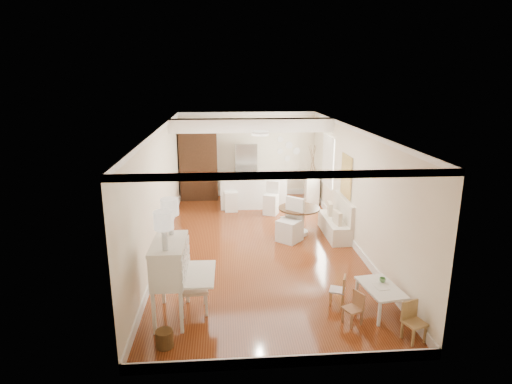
{
  "coord_description": "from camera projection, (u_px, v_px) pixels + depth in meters",
  "views": [
    {
      "loc": [
        -0.79,
        -9.56,
        3.93
      ],
      "look_at": [
        -0.03,
        0.3,
        1.24
      ],
      "focal_mm": 30.0,
      "sensor_mm": 36.0,
      "label": 1
    }
  ],
  "objects": [
    {
      "name": "kids_chair_a",
      "position": [
        353.0,
        308.0,
        6.94
      ],
      "size": [
        0.36,
        0.36,
        0.56
      ],
      "primitive_type": "cube",
      "rotation": [
        0.0,
        0.0,
        -1.15
      ],
      "color": "#9F6C48",
      "rests_on": "ground"
    },
    {
      "name": "branch_vase",
      "position": [
        312.0,
        174.0,
        13.48
      ],
      "size": [
        0.21,
        0.21,
        0.19
      ],
      "primitive_type": "imported",
      "rotation": [
        0.0,
        0.0,
        0.15
      ],
      "color": "white",
      "rests_on": "sideboard"
    },
    {
      "name": "pencil_cup",
      "position": [
        382.0,
        280.0,
        7.42
      ],
      "size": [
        0.12,
        0.12,
        0.08
      ],
      "primitive_type": "imported",
      "rotation": [
        0.0,
        0.0,
        -0.21
      ],
      "color": "#67A25E",
      "rests_on": "kids_table"
    },
    {
      "name": "dining_table",
      "position": [
        299.0,
        221.0,
        10.89
      ],
      "size": [
        1.1,
        1.1,
        0.72
      ],
      "primitive_type": "cylinder",
      "rotation": [
        0.0,
        0.0,
        0.05
      ],
      "color": "#482B17",
      "rests_on": "ground"
    },
    {
      "name": "wicker_basket",
      "position": [
        165.0,
        339.0,
        6.39
      ],
      "size": [
        0.29,
        0.29,
        0.26
      ],
      "primitive_type": "cylinder",
      "rotation": [
        0.0,
        0.0,
        -0.11
      ],
      "color": "#53371A",
      "rests_on": "ground"
    },
    {
      "name": "slip_chair_near",
      "position": [
        290.0,
        220.0,
        10.41
      ],
      "size": [
        0.72,
        0.73,
        1.06
      ],
      "primitive_type": "cube",
      "rotation": [
        0.0,
        0.0,
        -0.74
      ],
      "color": "silver",
      "rests_on": "ground"
    },
    {
      "name": "kids_chair_b",
      "position": [
        337.0,
        289.0,
        7.56
      ],
      "size": [
        0.35,
        0.35,
        0.55
      ],
      "primitive_type": "cube",
      "rotation": [
        0.0,
        0.0,
        -1.95
      ],
      "color": "tan",
      "rests_on": "ground"
    },
    {
      "name": "secretary_bureau",
      "position": [
        171.0,
        280.0,
        7.04
      ],
      "size": [
        1.08,
        1.1,
        1.36
      ],
      "primitive_type": "cube",
      "rotation": [
        0.0,
        0.0,
        -0.02
      ],
      "color": "white",
      "rests_on": "ground"
    },
    {
      "name": "banquette",
      "position": [
        335.0,
        217.0,
        10.78
      ],
      "size": [
        0.52,
        1.6,
        0.98
      ],
      "primitive_type": "cube",
      "color": "silver",
      "rests_on": "ground"
    },
    {
      "name": "slip_chair_far",
      "position": [
        290.0,
        218.0,
        10.98
      ],
      "size": [
        0.51,
        0.52,
        0.81
      ],
      "primitive_type": "cube",
      "rotation": [
        0.0,
        0.0,
        -2.74
      ],
      "color": "white",
      "rests_on": "ground"
    },
    {
      "name": "pantry_cabinet",
      "position": [
        199.0,
        164.0,
        13.88
      ],
      "size": [
        1.2,
        0.6,
        2.3
      ],
      "primitive_type": "cube",
      "color": "#381E11",
      "rests_on": "ground"
    },
    {
      "name": "kids_table",
      "position": [
        380.0,
        299.0,
        7.33
      ],
      "size": [
        0.68,
        0.99,
        0.46
      ],
      "primitive_type": "cube",
      "rotation": [
        0.0,
        0.0,
        0.14
      ],
      "color": "white",
      "rests_on": "ground"
    },
    {
      "name": "gustavian_armchair",
      "position": [
        193.0,
        287.0,
        7.28
      ],
      "size": [
        0.56,
        0.56,
        0.9
      ],
      "primitive_type": "cube",
      "rotation": [
        0.0,
        0.0,
        1.67
      ],
      "color": "silver",
      "rests_on": "ground"
    },
    {
      "name": "bar_stool_right",
      "position": [
        271.0,
        198.0,
        12.45
      ],
      "size": [
        0.5,
        0.5,
        0.96
      ],
      "primitive_type": "cube",
      "rotation": [
        0.0,
        0.0,
        -0.4
      ],
      "color": "white",
      "rests_on": "ground"
    },
    {
      "name": "sideboard",
      "position": [
        312.0,
        189.0,
        13.65
      ],
      "size": [
        0.48,
        0.93,
        0.86
      ],
      "primitive_type": "cube",
      "rotation": [
        0.0,
        0.0,
        -0.1
      ],
      "color": "white",
      "rests_on": "ground"
    },
    {
      "name": "room",
      "position": [
        259.0,
        161.0,
        10.08
      ],
      "size": [
        9.0,
        9.04,
        2.82
      ],
      "color": "brown",
      "rests_on": "ground"
    },
    {
      "name": "kids_chair_c",
      "position": [
        415.0,
        322.0,
        6.49
      ],
      "size": [
        0.38,
        0.38,
        0.62
      ],
      "primitive_type": "cube",
      "rotation": [
        0.0,
        0.0,
        0.33
      ],
      "color": "#9E7948",
      "rests_on": "ground"
    },
    {
      "name": "bar_stool_left",
      "position": [
        231.0,
        196.0,
        12.76
      ],
      "size": [
        0.39,
        0.39,
        0.95
      ],
      "primitive_type": "cube",
      "rotation": [
        0.0,
        0.0,
        0.04
      ],
      "color": "white",
      "rests_on": "ground"
    },
    {
      "name": "fridge",
      "position": [
        257.0,
        171.0,
        14.06
      ],
      "size": [
        0.75,
        0.65,
        1.8
      ],
      "primitive_type": "imported",
      "color": "silver",
      "rests_on": "ground"
    },
    {
      "name": "breakfast_counter",
      "position": [
        253.0,
        191.0,
        13.14
      ],
      "size": [
        2.05,
        0.65,
        1.03
      ],
      "primitive_type": "cube",
      "color": "white",
      "rests_on": "ground"
    }
  ]
}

